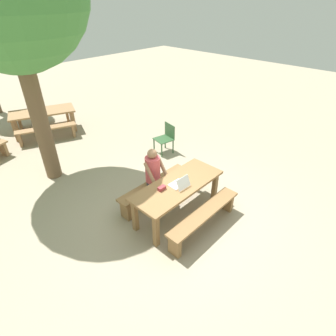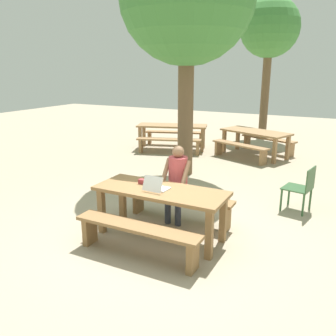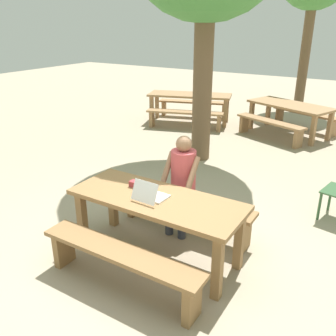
{
  "view_description": "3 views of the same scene",
  "coord_description": "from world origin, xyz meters",
  "px_view_note": "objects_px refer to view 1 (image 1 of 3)",
  "views": [
    {
      "loc": [
        -3.12,
        -2.71,
        3.76
      ],
      "look_at": [
        -0.01,
        0.25,
        0.99
      ],
      "focal_mm": 28.98,
      "sensor_mm": 36.0,
      "label": 1
    },
    {
      "loc": [
        2.28,
        -4.2,
        2.41
      ],
      "look_at": [
        -0.01,
        0.25,
        0.99
      ],
      "focal_mm": 37.81,
      "sensor_mm": 36.0,
      "label": 2
    },
    {
      "loc": [
        1.94,
        -2.92,
        2.5
      ],
      "look_at": [
        -0.01,
        0.25,
        0.99
      ],
      "focal_mm": 39.15,
      "sensor_mm": 36.0,
      "label": 3
    }
  ],
  "objects_px": {
    "small_pouch": "(162,188)",
    "person_seated": "(154,173)",
    "picnic_table_front": "(178,189)",
    "laptop": "(180,184)",
    "plastic_chair": "(166,138)",
    "picnic_table_rear": "(43,114)"
  },
  "relations": [
    {
      "from": "small_pouch",
      "to": "person_seated",
      "type": "bearing_deg",
      "value": 59.71
    },
    {
      "from": "picnic_table_front",
      "to": "person_seated",
      "type": "bearing_deg",
      "value": 93.26
    },
    {
      "from": "laptop",
      "to": "person_seated",
      "type": "relative_size",
      "value": 0.26
    },
    {
      "from": "picnic_table_front",
      "to": "plastic_chair",
      "type": "relative_size",
      "value": 2.38
    },
    {
      "from": "person_seated",
      "to": "small_pouch",
      "type": "bearing_deg",
      "value": -120.29
    },
    {
      "from": "picnic_table_front",
      "to": "plastic_chair",
      "type": "distance_m",
      "value": 2.59
    },
    {
      "from": "laptop",
      "to": "picnic_table_front",
      "type": "bearing_deg",
      "value": -111.32
    },
    {
      "from": "plastic_chair",
      "to": "picnic_table_rear",
      "type": "xyz_separation_m",
      "value": [
        -1.71,
        3.67,
        0.18
      ]
    },
    {
      "from": "picnic_table_front",
      "to": "picnic_table_rear",
      "type": "distance_m",
      "value": 5.62
    },
    {
      "from": "picnic_table_front",
      "to": "small_pouch",
      "type": "height_order",
      "value": "small_pouch"
    },
    {
      "from": "laptop",
      "to": "person_seated",
      "type": "distance_m",
      "value": 0.69
    },
    {
      "from": "picnic_table_front",
      "to": "laptop",
      "type": "height_order",
      "value": "laptop"
    },
    {
      "from": "small_pouch",
      "to": "person_seated",
      "type": "xyz_separation_m",
      "value": [
        0.3,
        0.52,
        -0.05
      ]
    },
    {
      "from": "laptop",
      "to": "plastic_chair",
      "type": "xyz_separation_m",
      "value": [
        1.73,
        2.03,
        -0.36
      ]
    },
    {
      "from": "small_pouch",
      "to": "plastic_chair",
      "type": "distance_m",
      "value": 2.77
    },
    {
      "from": "picnic_table_front",
      "to": "picnic_table_rear",
      "type": "bearing_deg",
      "value": 90.19
    },
    {
      "from": "person_seated",
      "to": "picnic_table_front",
      "type": "bearing_deg",
      "value": -86.74
    },
    {
      "from": "laptop",
      "to": "plastic_chair",
      "type": "distance_m",
      "value": 2.69
    },
    {
      "from": "small_pouch",
      "to": "picnic_table_rear",
      "type": "relative_size",
      "value": 0.07
    },
    {
      "from": "plastic_chair",
      "to": "picnic_table_rear",
      "type": "height_order",
      "value": "plastic_chair"
    },
    {
      "from": "picnic_table_rear",
      "to": "small_pouch",
      "type": "bearing_deg",
      "value": -71.8
    },
    {
      "from": "picnic_table_front",
      "to": "plastic_chair",
      "type": "bearing_deg",
      "value": 49.06
    }
  ]
}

